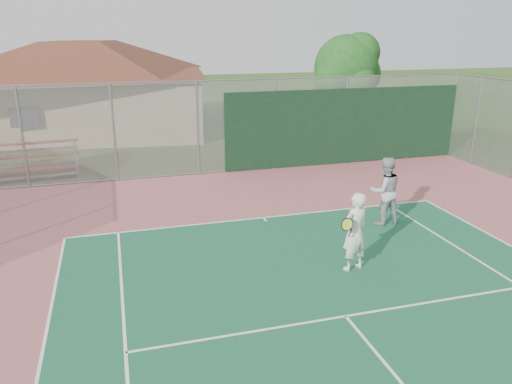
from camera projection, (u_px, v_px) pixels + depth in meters
back_fence at (278, 127)px, 19.29m from camera, size 20.08×0.11×3.53m
clubhouse at (83, 78)px, 25.79m from camera, size 13.88×10.10×5.59m
bleachers at (34, 160)px, 18.69m from camera, size 3.19×2.06×1.17m
tree at (348, 70)px, 24.27m from camera, size 3.70×3.50×5.16m
player_white_front at (355, 232)px, 11.20m from camera, size 0.90×0.67×1.84m
player_grey_back at (385, 192)px, 13.90m from camera, size 0.94×0.73×1.92m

